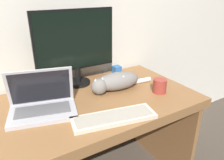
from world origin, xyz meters
TOP-DOWN VIEW (x-y plane):
  - desk at (0.00, 0.36)m, footprint 1.43×0.72m
  - monitor at (0.10, 0.63)m, footprint 0.55×0.16m
  - laptop at (-0.21, 0.38)m, footprint 0.39×0.30m
  - external_keyboard at (0.08, 0.11)m, footprint 0.46×0.22m
  - cat at (0.27, 0.41)m, footprint 0.46×0.17m
  - coffee_mug at (0.50, 0.23)m, footprint 0.09×0.09m
  - small_toy at (0.45, 0.66)m, footprint 0.06×0.06m

SIDE VIEW (x-z plane):
  - desk at x=0.00m, z-range 0.21..0.95m
  - external_keyboard at x=0.08m, z-range 0.74..0.76m
  - small_toy at x=0.45m, z-range 0.74..0.79m
  - coffee_mug at x=0.50m, z-range 0.74..0.83m
  - laptop at x=-0.21m, z-range 0.67..0.90m
  - cat at x=0.27m, z-range 0.74..0.86m
  - monitor at x=0.10m, z-range 0.76..1.27m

